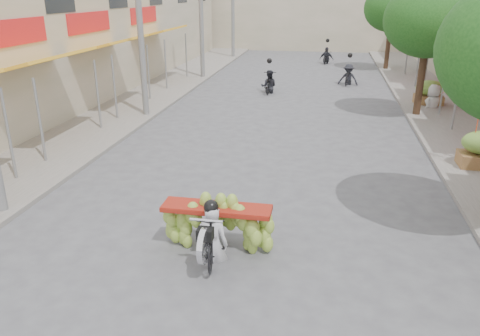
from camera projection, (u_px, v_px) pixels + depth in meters
name	position (u px, v px, depth m)	size (l,w,h in m)	color
ground	(194.00, 330.00, 7.11)	(120.00, 120.00, 0.00)	#59595E
sidewalk_left	(138.00, 98.00, 22.07)	(4.00, 60.00, 0.12)	gray
sidewalk_right	(452.00, 111.00, 19.68)	(4.00, 60.00, 0.12)	gray
shophouse_row_left	(19.00, 34.00, 20.93)	(9.77, 40.00, 6.00)	#BAAD93
far_building	(311.00, 6.00, 40.77)	(20.00, 6.00, 7.00)	#BAAD93
utility_pole_mid	(139.00, 13.00, 17.62)	(0.60, 0.24, 8.00)	slate
utility_pole_far	(201.00, 6.00, 25.89)	(0.60, 0.24, 8.00)	slate
utility_pole_back	(233.00, 2.00, 34.16)	(0.60, 0.24, 8.00)	slate
street_tree_mid	(429.00, 20.00, 17.70)	(3.40, 3.40, 5.25)	#3A2719
street_tree_far	(392.00, 8.00, 28.73)	(3.40, 3.40, 5.25)	#3A2719
produce_crate_far	(429.00, 90.00, 20.50)	(1.20, 0.88, 1.16)	brown
banana_motorbike	(214.00, 222.00, 8.91)	(2.20, 1.90, 2.09)	black
pedestrian	(436.00, 84.00, 19.83)	(1.09, 1.06, 1.93)	silver
bg_motorbike_a	(269.00, 78.00, 23.27)	(0.81, 1.72, 1.95)	black
bg_motorbike_b	(349.00, 69.00, 25.17)	(1.14, 1.79, 1.95)	black
bg_motorbike_c	(327.00, 51.00, 32.47)	(1.06, 1.47, 1.95)	black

